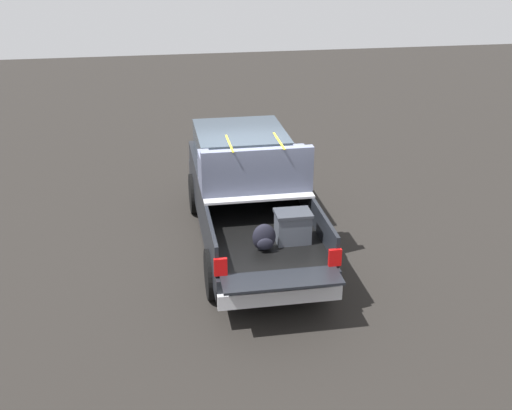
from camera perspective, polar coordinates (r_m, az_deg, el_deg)
The scene contains 2 objects.
ground_plane at distance 12.57m, azimuth -0.46°, elevation -3.52°, with size 40.00×40.00×0.00m, color black.
pickup_truck at distance 12.51m, azimuth -0.75°, elevation 1.31°, with size 6.05×2.06×2.23m.
Camera 1 is at (-11.04, 1.78, 5.74)m, focal length 45.52 mm.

